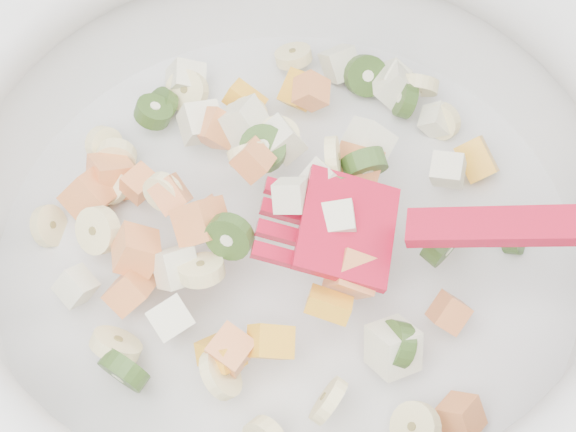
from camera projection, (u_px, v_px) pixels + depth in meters
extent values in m
cube|color=gray|center=(386.00, 423.00, 0.95)|extent=(2.00, 0.60, 0.90)
cylinder|color=silver|center=(288.00, 253.00, 0.53)|extent=(0.36, 0.36, 0.02)
torus|color=silver|center=(288.00, 170.00, 0.46)|extent=(0.44, 0.44, 0.05)
cylinder|color=beige|center=(415.00, 427.00, 0.45)|extent=(0.03, 0.03, 0.02)
cylinder|color=beige|center=(293.00, 56.00, 0.59)|extent=(0.03, 0.03, 0.02)
cylinder|color=beige|center=(442.00, 121.00, 0.56)|extent=(0.02, 0.03, 0.03)
cylinder|color=beige|center=(248.00, 116.00, 0.55)|extent=(0.04, 0.02, 0.03)
cylinder|color=beige|center=(247.00, 154.00, 0.51)|extent=(0.03, 0.02, 0.03)
cylinder|color=beige|center=(279.00, 136.00, 0.52)|extent=(0.03, 0.03, 0.02)
cylinder|color=beige|center=(104.00, 144.00, 0.55)|extent=(0.03, 0.03, 0.03)
cylinder|color=beige|center=(187.00, 91.00, 0.58)|extent=(0.04, 0.04, 0.03)
cylinder|color=beige|center=(98.00, 230.00, 0.50)|extent=(0.03, 0.03, 0.03)
cylinder|color=beige|center=(419.00, 85.00, 0.57)|extent=(0.03, 0.03, 0.03)
cylinder|color=beige|center=(453.00, 229.00, 0.50)|extent=(0.03, 0.03, 0.02)
cylinder|color=beige|center=(116.00, 345.00, 0.47)|extent=(0.04, 0.03, 0.03)
cylinder|color=beige|center=(163.00, 192.00, 0.50)|extent=(0.03, 0.02, 0.03)
cylinder|color=beige|center=(202.00, 270.00, 0.47)|extent=(0.03, 0.03, 0.02)
cylinder|color=beige|center=(49.00, 226.00, 0.52)|extent=(0.02, 0.03, 0.03)
cylinder|color=beige|center=(333.00, 158.00, 0.50)|extent=(0.02, 0.03, 0.03)
cylinder|color=beige|center=(221.00, 374.00, 0.45)|extent=(0.03, 0.04, 0.03)
cylinder|color=beige|center=(116.00, 158.00, 0.54)|extent=(0.04, 0.02, 0.04)
cylinder|color=beige|center=(108.00, 184.00, 0.53)|extent=(0.03, 0.03, 0.03)
cylinder|color=beige|center=(328.00, 401.00, 0.44)|extent=(0.03, 0.03, 0.04)
cube|color=#E77D49|center=(352.00, 274.00, 0.47)|extent=(0.03, 0.03, 0.03)
cube|color=#E77D49|center=(91.00, 194.00, 0.53)|extent=(0.04, 0.03, 0.04)
cube|color=#E77D49|center=(131.00, 289.00, 0.49)|extent=(0.03, 0.03, 0.03)
cube|color=#E77D49|center=(449.00, 313.00, 0.48)|extent=(0.02, 0.03, 0.03)
cube|color=#E77D49|center=(202.00, 220.00, 0.49)|extent=(0.03, 0.03, 0.03)
cube|color=#E77D49|center=(201.00, 222.00, 0.48)|extent=(0.03, 0.04, 0.04)
cube|color=#E77D49|center=(139.00, 184.00, 0.52)|extent=(0.03, 0.02, 0.02)
cube|color=#E77D49|center=(461.00, 416.00, 0.46)|extent=(0.03, 0.03, 0.03)
cube|color=#E77D49|center=(311.00, 91.00, 0.56)|extent=(0.03, 0.02, 0.03)
cube|color=#E77D49|center=(171.00, 194.00, 0.50)|extent=(0.03, 0.03, 0.03)
cube|color=#E77D49|center=(253.00, 160.00, 0.50)|extent=(0.03, 0.03, 0.03)
cube|color=#E77D49|center=(136.00, 251.00, 0.48)|extent=(0.03, 0.03, 0.03)
cube|color=#E77D49|center=(358.00, 165.00, 0.51)|extent=(0.03, 0.04, 0.04)
cube|color=#E77D49|center=(231.00, 350.00, 0.45)|extent=(0.03, 0.03, 0.02)
cube|color=#E77D49|center=(214.00, 128.00, 0.54)|extent=(0.03, 0.03, 0.03)
cube|color=#E77D49|center=(110.00, 177.00, 0.53)|extent=(0.03, 0.03, 0.03)
cylinder|color=#4F892D|center=(365.00, 76.00, 0.58)|extent=(0.04, 0.03, 0.04)
cylinder|color=#4F892D|center=(229.00, 237.00, 0.47)|extent=(0.03, 0.03, 0.04)
cylinder|color=#4F892D|center=(405.00, 101.00, 0.57)|extent=(0.02, 0.03, 0.03)
cylinder|color=#4F892D|center=(364.00, 164.00, 0.51)|extent=(0.03, 0.02, 0.03)
cylinder|color=#4F892D|center=(161.00, 106.00, 0.57)|extent=(0.03, 0.03, 0.03)
cylinder|color=#4F892D|center=(441.00, 245.00, 0.49)|extent=(0.03, 0.02, 0.03)
cylinder|color=#4F892D|center=(395.00, 345.00, 0.46)|extent=(0.03, 0.04, 0.03)
cylinder|color=#4F892D|center=(263.00, 149.00, 0.52)|extent=(0.04, 0.04, 0.02)
cylinder|color=#4F892D|center=(153.00, 112.00, 0.56)|extent=(0.03, 0.03, 0.02)
cylinder|color=#4F892D|center=(124.00, 370.00, 0.46)|extent=(0.03, 0.03, 0.04)
cylinder|color=#4F892D|center=(334.00, 184.00, 0.49)|extent=(0.04, 0.04, 0.03)
cylinder|color=#4F892D|center=(515.00, 232.00, 0.52)|extent=(0.03, 0.03, 0.03)
cube|color=white|center=(368.00, 141.00, 0.52)|extent=(0.03, 0.03, 0.04)
cube|color=white|center=(339.00, 222.00, 0.47)|extent=(0.02, 0.02, 0.03)
cube|color=white|center=(396.00, 86.00, 0.57)|extent=(0.04, 0.03, 0.03)
cube|color=white|center=(170.00, 318.00, 0.47)|extent=(0.02, 0.03, 0.03)
cube|color=white|center=(340.00, 64.00, 0.59)|extent=(0.03, 0.03, 0.03)
cube|color=white|center=(244.00, 123.00, 0.53)|extent=(0.04, 0.04, 0.04)
cube|color=white|center=(291.00, 195.00, 0.47)|extent=(0.02, 0.03, 0.03)
cube|color=white|center=(201.00, 123.00, 0.54)|extent=(0.03, 0.03, 0.03)
cube|color=white|center=(393.00, 348.00, 0.46)|extent=(0.03, 0.03, 0.04)
cube|color=white|center=(448.00, 170.00, 0.52)|extent=(0.03, 0.03, 0.03)
cube|color=white|center=(282.00, 140.00, 0.52)|extent=(0.03, 0.02, 0.03)
cube|color=white|center=(186.00, 79.00, 0.58)|extent=(0.03, 0.03, 0.03)
cube|color=white|center=(76.00, 286.00, 0.48)|extent=(0.03, 0.02, 0.03)
cube|color=white|center=(391.00, 77.00, 0.58)|extent=(0.03, 0.03, 0.03)
cube|color=white|center=(436.00, 120.00, 0.56)|extent=(0.03, 0.03, 0.02)
cube|color=white|center=(324.00, 184.00, 0.49)|extent=(0.03, 0.02, 0.03)
cube|color=white|center=(176.00, 268.00, 0.48)|extent=(0.02, 0.03, 0.03)
cube|color=orange|center=(221.00, 353.00, 0.46)|extent=(0.03, 0.03, 0.03)
cube|color=orange|center=(298.00, 90.00, 0.57)|extent=(0.03, 0.03, 0.03)
cube|color=orange|center=(477.00, 160.00, 0.54)|extent=(0.03, 0.03, 0.03)
cube|color=orange|center=(329.00, 305.00, 0.46)|extent=(0.03, 0.03, 0.02)
cube|color=orange|center=(271.00, 342.00, 0.45)|extent=(0.03, 0.02, 0.03)
cube|color=orange|center=(245.00, 100.00, 0.55)|extent=(0.03, 0.03, 0.02)
cube|color=#AF0F27|center=(347.00, 228.00, 0.47)|extent=(0.07, 0.08, 0.02)
cube|color=#AF0F27|center=(288.00, 191.00, 0.48)|extent=(0.03, 0.02, 0.01)
cube|color=#AF0F27|center=(284.00, 212.00, 0.48)|extent=(0.03, 0.02, 0.01)
cube|color=#AF0F27|center=(280.00, 233.00, 0.47)|extent=(0.03, 0.02, 0.01)
cube|color=#AF0F27|center=(276.00, 255.00, 0.46)|extent=(0.03, 0.02, 0.01)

